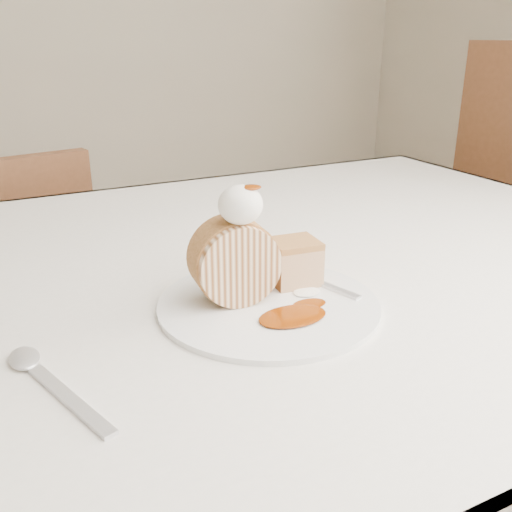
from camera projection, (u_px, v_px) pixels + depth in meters
name	position (u px, v px, depth m)	size (l,w,h in m)	color
table	(206.00, 330.00, 0.75)	(1.40, 0.90, 0.75)	silver
chair_far	(3.00, 307.00, 1.27)	(0.44, 0.44, 0.80)	brown
chair_end	(510.00, 241.00, 1.32)	(0.56, 0.56, 1.01)	brown
plate	(268.00, 304.00, 0.61)	(0.24, 0.24, 0.01)	white
roulade_slice	(235.00, 261.00, 0.60)	(0.09, 0.09, 0.05)	beige
cake_chunk	(294.00, 264.00, 0.65)	(0.05, 0.05, 0.04)	#B87E45
whipped_cream	(240.00, 205.00, 0.57)	(0.05, 0.05, 0.04)	white
caramel_drizzle	(250.00, 182.00, 0.57)	(0.02, 0.02, 0.01)	#712A04
caramel_pool	(293.00, 316.00, 0.58)	(0.07, 0.05, 0.00)	#712A04
fork	(323.00, 284.00, 0.65)	(0.02, 0.14, 0.00)	silver
spoon	(70.00, 399.00, 0.46)	(0.02, 0.16, 0.00)	silver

